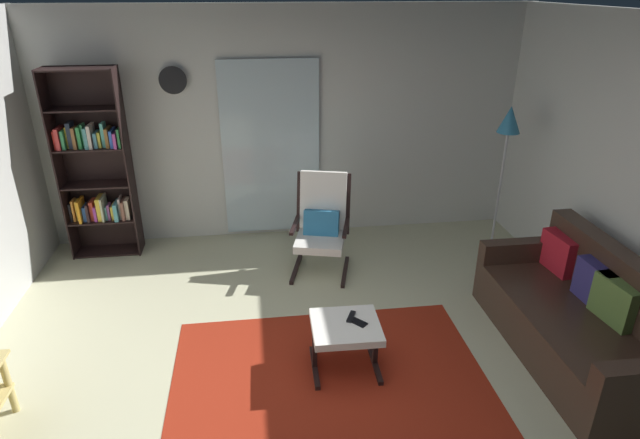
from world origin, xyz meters
TOP-DOWN VIEW (x-y plane):
  - ground_plane at (0.00, 0.00)m, footprint 7.02×7.02m
  - wall_back at (0.00, 2.90)m, footprint 5.60×0.06m
  - glass_door_panel at (-0.17, 2.83)m, footprint 1.10×0.01m
  - area_rug at (0.12, 0.12)m, footprint 2.41×1.88m
  - bookshelf_near_tv at (-2.04, 2.62)m, footprint 0.72×0.30m
  - leather_sofa at (2.17, 0.26)m, footprint 0.85×1.88m
  - lounge_armchair at (0.29, 1.93)m, footprint 0.71×0.77m
  - ottoman at (0.26, 0.31)m, footprint 0.53×0.49m
  - tv_remote at (0.31, 0.38)m, footprint 0.10×0.15m
  - cell_phone at (0.35, 0.31)m, footprint 0.14×0.15m
  - floor_lamp_by_shelf at (2.21, 2.00)m, footprint 0.23×0.23m
  - wall_clock at (-1.17, 2.82)m, footprint 0.29×0.03m

SIDE VIEW (x-z plane):
  - ground_plane at x=0.00m, z-range 0.00..0.00m
  - area_rug at x=0.12m, z-range 0.00..0.01m
  - leather_sofa at x=2.17m, z-range -0.12..0.75m
  - ottoman at x=0.26m, z-range 0.14..0.55m
  - cell_phone at x=0.35m, z-range 0.42..0.43m
  - tv_remote at x=0.31m, z-range 0.42..0.43m
  - lounge_armchair at x=0.29m, z-range 0.02..1.05m
  - bookshelf_near_tv at x=-2.04m, z-range -0.03..2.00m
  - glass_door_panel at x=-0.17m, z-range 0.05..2.05m
  - wall_back at x=0.00m, z-range 0.00..2.60m
  - floor_lamp_by_shelf at x=2.21m, z-range 0.56..2.22m
  - wall_clock at x=-1.17m, z-range 1.71..2.00m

